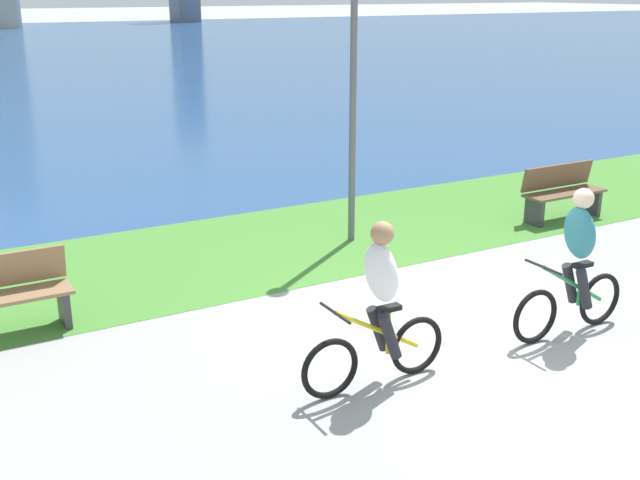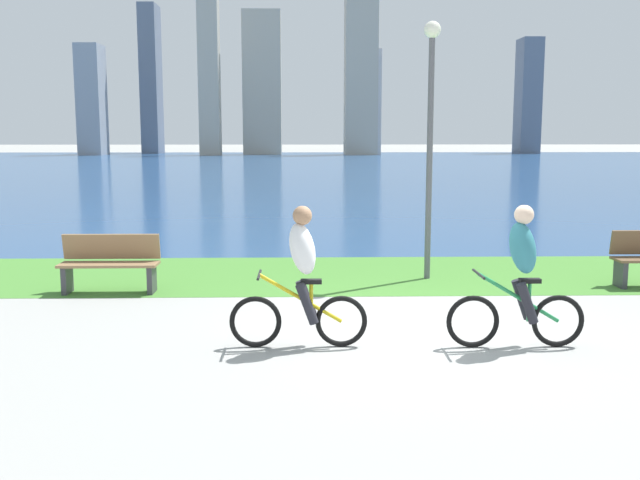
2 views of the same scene
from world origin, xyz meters
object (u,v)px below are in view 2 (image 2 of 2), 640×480
Objects in this scene: cyclist_lead at (301,277)px; bench_far_along_path at (110,264)px; cyclist_trailing at (520,277)px; lamppost_tall at (430,115)px.

cyclist_lead is 1.09× the size of bench_far_along_path.
bench_far_along_path is at bearing 134.97° from cyclist_lead.
cyclist_trailing is 4.45m from lamppost_tall.
cyclist_lead is at bearing 178.43° from cyclist_trailing.
lamppost_tall is at bearing 95.26° from cyclist_trailing.
cyclist_trailing is at bearing -1.57° from cyclist_lead.
cyclist_trailing is 0.39× the size of lamppost_tall.
cyclist_lead reaches higher than bench_far_along_path.
cyclist_lead is 0.39× the size of lamppost_tall.
bench_far_along_path is at bearing -169.37° from lamppost_tall.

